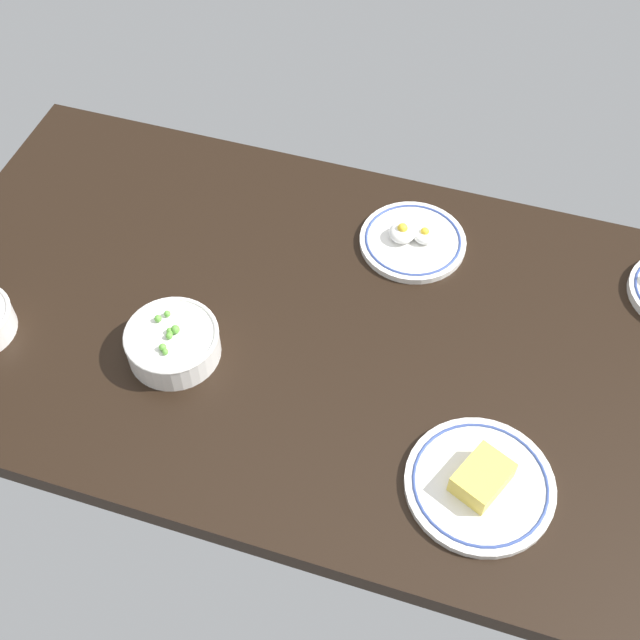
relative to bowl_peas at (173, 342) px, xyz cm
name	(u,v)px	position (x,y,z in cm)	size (l,w,h in cm)	color
dining_table	(320,334)	(21.61, 12.36, -4.92)	(145.24, 80.24, 4.00)	black
bowl_peas	(173,342)	(0.00, 0.00, 0.00)	(15.68, 15.68, 6.57)	white
plate_cheese	(480,483)	(53.34, -9.00, -1.71)	(22.61, 22.61, 4.96)	white
plate_eggs	(412,240)	(32.13, 35.90, -1.86)	(19.69, 19.69, 4.78)	white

